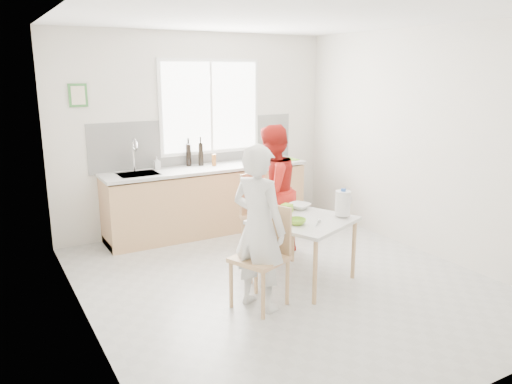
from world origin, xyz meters
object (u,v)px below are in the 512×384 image
Objects in this scene: chair_far at (261,210)px; wine_bottle_b at (189,155)px; milk_jug at (343,203)px; wine_bottle_a at (201,154)px; bowl_green at (297,222)px; bowl_white at (299,206)px; person_white at (259,228)px; person_red at (271,191)px; dining_table at (303,225)px; chair_left at (264,251)px.

wine_bottle_b reaches higher than chair_far.
wine_bottle_a reaches higher than milk_jug.
bowl_white is at bearing 53.16° from bowl_green.
person_white is 6.59× the size of bowl_white.
milk_jug is at bearing -104.52° from person_white.
bowl_white is (0.06, -0.51, -0.07)m from person_red.
person_red is 1.03m from milk_jug.
bowl_white is at bearing 62.00° from dining_table.
bowl_green is (0.46, 0.13, 0.19)m from chair_left.
chair_far is 1.05m from bowl_green.
person_white reaches higher than wine_bottle_a.
chair_far is 1.47m from wine_bottle_b.
chair_far is at bearing 89.24° from dining_table.
person_red is at bearing 96.99° from bowl_white.
bowl_white is 0.79× the size of wine_bottle_b.
dining_table is at bearing 90.00° from chair_left.
dining_table is 0.40m from bowl_white.
bowl_white is 0.55m from milk_jug.
chair_far is (0.64, 1.15, 0.03)m from chair_left.
chair_far is 5.48× the size of bowl_green.
dining_table is 1.16× the size of chair_far.
chair_far reaches higher than bowl_green.
person_white reaches higher than chair_left.
wine_bottle_a is at bearing -23.20° from wine_bottle_b.
chair_left is at bearing -141.18° from chair_far.
dining_table is 0.88m from person_red.
wine_bottle_a is (-0.22, 1.26, 0.52)m from chair_far.
bowl_green is at bearing -122.11° from chair_far.
person_white is at bearing -162.88° from bowl_green.
bowl_green reaches higher than dining_table.
person_white is 1.12m from milk_jug.
chair_left is (-0.63, -0.26, -0.09)m from dining_table.
bowl_green is at bearing -143.77° from dining_table.
wine_bottle_a is (0.49, 2.44, 0.30)m from person_white.
chair_left reaches higher than dining_table.
person_red reaches higher than bowl_green.
wine_bottle_b is at bearing -92.65° from person_red.
person_red is 6.65× the size of bowl_white.
chair_far is 0.64× the size of person_red.
bowl_white is at bearing -77.67° from wine_bottle_a.
dining_table is at bearing -84.36° from wine_bottle_a.
chair_left is 1.09m from milk_jug.
person_red is (0.11, -0.04, 0.23)m from chair_far.
bowl_green is (-0.17, -0.12, 0.10)m from dining_table.
milk_jug reaches higher than bowl_green.
milk_jug is at bearing 83.86° from person_red.
milk_jug is (1.03, 0.12, 0.31)m from chair_left.
dining_table is 4.90× the size of bowl_white.
bowl_green is 0.61× the size of wine_bottle_b.
person_white is 4.90× the size of wine_bottle_a.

